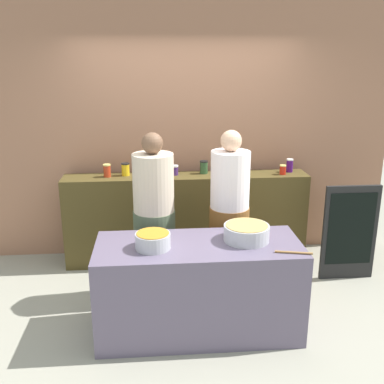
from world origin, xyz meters
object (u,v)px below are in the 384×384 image
(preserve_jar_1, at_px, (126,169))
(preserve_jar_3, at_px, (174,170))
(cooking_pot_left, at_px, (153,241))
(wooden_spoon, at_px, (294,253))
(cooking_pot_center, at_px, (246,233))
(preserve_jar_6, at_px, (283,170))
(preserve_jar_2, at_px, (158,170))
(preserve_jar_4, at_px, (204,167))
(preserve_jar_0, at_px, (107,171))
(chalkboard_sign, at_px, (350,233))
(cook_with_tongs, at_px, (154,226))
(preserve_jar_7, at_px, (290,165))
(preserve_jar_5, at_px, (224,168))
(cook_in_cap, at_px, (229,222))

(preserve_jar_1, distance_m, preserve_jar_3, 0.54)
(cooking_pot_left, bearing_deg, wooden_spoon, -10.14)
(preserve_jar_3, xyz_separation_m, cooking_pot_center, (0.53, -1.39, -0.20))
(cooking_pot_center, bearing_deg, preserve_jar_6, 63.06)
(preserve_jar_2, distance_m, preserve_jar_4, 0.52)
(cooking_pot_left, height_order, wooden_spoon, cooking_pot_left)
(preserve_jar_0, relative_size, chalkboard_sign, 0.14)
(wooden_spoon, bearing_deg, cook_with_tongs, 141.57)
(preserve_jar_7, bearing_deg, preserve_jar_4, 179.29)
(preserve_jar_0, height_order, preserve_jar_6, preserve_jar_0)
(preserve_jar_5, relative_size, cooking_pot_left, 0.42)
(chalkboard_sign, bearing_deg, cooking_pot_center, -148.59)
(preserve_jar_7, xyz_separation_m, cook_in_cap, (-0.81, -0.80, -0.36))
(preserve_jar_3, relative_size, chalkboard_sign, 0.10)
(preserve_jar_5, bearing_deg, cook_in_cap, -94.81)
(preserve_jar_6, relative_size, wooden_spoon, 0.36)
(preserve_jar_4, distance_m, cook_in_cap, 0.90)
(cook_with_tongs, relative_size, cook_in_cap, 1.00)
(preserve_jar_1, relative_size, preserve_jar_5, 1.16)
(chalkboard_sign, bearing_deg, preserve_jar_6, 137.32)
(preserve_jar_4, height_order, preserve_jar_6, preserve_jar_4)
(wooden_spoon, bearing_deg, preserve_jar_6, 77.74)
(wooden_spoon, bearing_deg, cook_in_cap, 111.79)
(cook_with_tongs, xyz_separation_m, chalkboard_sign, (2.02, 0.20, -0.21))
(preserve_jar_3, distance_m, preserve_jar_7, 1.30)
(chalkboard_sign, bearing_deg, cook_in_cap, -173.14)
(cook_with_tongs, bearing_deg, preserve_jar_5, 47.27)
(preserve_jar_0, height_order, cook_in_cap, cook_in_cap)
(preserve_jar_1, distance_m, preserve_jar_6, 1.74)
(preserve_jar_6, height_order, cooking_pot_center, preserve_jar_6)
(preserve_jar_2, height_order, wooden_spoon, preserve_jar_2)
(cooking_pot_left, distance_m, chalkboard_sign, 2.23)
(preserve_jar_0, bearing_deg, preserve_jar_3, 2.00)
(preserve_jar_0, height_order, preserve_jar_3, preserve_jar_0)
(wooden_spoon, distance_m, chalkboard_sign, 1.44)
(preserve_jar_0, bearing_deg, preserve_jar_7, 1.34)
(preserve_jar_3, height_order, cooking_pot_left, preserve_jar_3)
(preserve_jar_2, height_order, preserve_jar_4, preserve_jar_4)
(preserve_jar_6, bearing_deg, preserve_jar_0, 178.37)
(cooking_pot_center, bearing_deg, preserve_jar_2, 117.60)
(preserve_jar_0, height_order, cook_with_tongs, cook_with_tongs)
(preserve_jar_4, height_order, cooking_pot_center, preserve_jar_4)
(preserve_jar_5, bearing_deg, wooden_spoon, -80.34)
(preserve_jar_0, bearing_deg, preserve_jar_5, 2.64)
(cook_with_tongs, bearing_deg, cook_in_cap, 3.36)
(cook_with_tongs, height_order, cook_in_cap, cook_in_cap)
(preserve_jar_4, height_order, cook_with_tongs, cook_with_tongs)
(cooking_pot_center, bearing_deg, cook_with_tongs, 143.42)
(preserve_jar_1, bearing_deg, cook_in_cap, -37.89)
(preserve_jar_3, distance_m, chalkboard_sign, 1.97)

